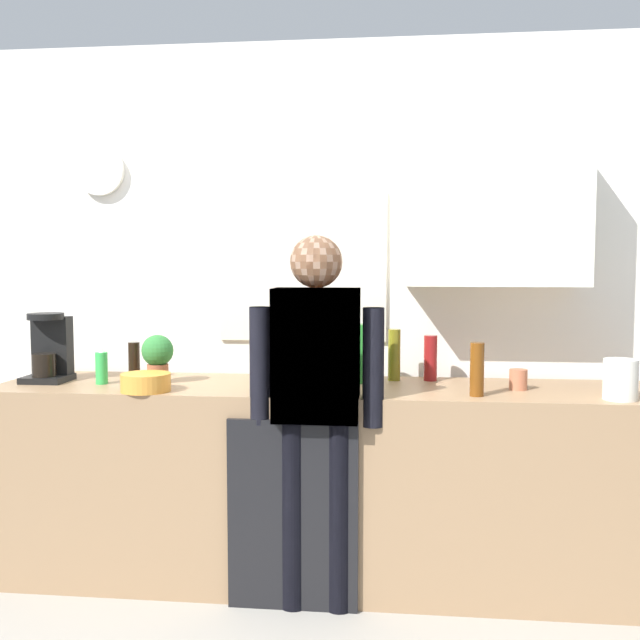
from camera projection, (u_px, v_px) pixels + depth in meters
name	position (u px, v px, depth m)	size (l,w,h in m)	color
ground_plane	(316.00, 607.00, 3.11)	(8.00, 8.00, 0.00)	#9E998E
kitchen_counter	(324.00, 482.00, 3.38)	(3.06, 0.64, 0.92)	#937251
dishwasher_panel	(292.00, 516.00, 3.06)	(0.56, 0.02, 0.82)	black
back_wall_assembly	(351.00, 288.00, 3.69)	(4.66, 0.42, 2.60)	white
coffee_maker	(49.00, 351.00, 3.47)	(0.20, 0.20, 0.33)	black
bottle_olive_oil	(394.00, 355.00, 3.49)	(0.06, 0.06, 0.25)	olive
bottle_green_wine	(291.00, 358.00, 3.19)	(0.07, 0.07, 0.30)	#195923
bottle_red_vinegar	(430.00, 358.00, 3.48)	(0.06, 0.06, 0.22)	maroon
bottle_dark_sauce	(134.00, 360.00, 3.55)	(0.06, 0.06, 0.18)	black
bottle_clear_soda	(361.00, 353.00, 3.42)	(0.09, 0.09, 0.28)	#2D8C33
bottle_amber_beer	(477.00, 369.00, 3.07)	(0.06, 0.06, 0.23)	brown
cup_terracotta_mug	(518.00, 380.00, 3.24)	(0.08, 0.08, 0.09)	#B26647
mixing_bowl	(146.00, 382.00, 3.20)	(0.22, 0.22, 0.08)	orange
potted_plant	(158.00, 355.00, 3.41)	(0.15, 0.15, 0.23)	#9E5638
dish_soap	(102.00, 367.00, 3.39)	(0.06, 0.06, 0.18)	green
storage_canister	(620.00, 379.00, 3.00)	(0.14, 0.14, 0.17)	silver
person_at_sink	(316.00, 390.00, 3.04)	(0.57, 0.22, 1.60)	brown
person_guest	(316.00, 390.00, 3.04)	(0.57, 0.22, 1.60)	black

